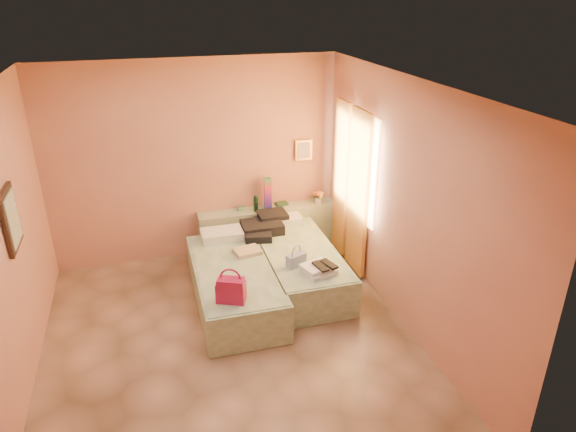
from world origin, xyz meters
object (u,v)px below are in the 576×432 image
at_px(water_bottle, 256,204).
at_px(towel_stack, 319,269).
at_px(headboard_ledge, 268,228).
at_px(bed_left, 234,284).
at_px(green_book, 281,204).
at_px(flower_vase, 319,196).
at_px(blue_handbag, 296,260).
at_px(magenta_handbag, 231,290).
at_px(bed_right, 298,265).

bearing_deg(water_bottle, towel_stack, -77.43).
relative_size(headboard_ledge, towel_stack, 5.86).
xyz_separation_m(bed_left, water_bottle, (0.58, 1.23, 0.52)).
xyz_separation_m(green_book, flower_vase, (0.54, -0.11, 0.10)).
relative_size(blue_handbag, towel_stack, 0.70).
distance_m(bed_left, magenta_handbag, 0.84).
bearing_deg(towel_stack, bed_right, 94.10).
relative_size(water_bottle, blue_handbag, 0.95).
height_order(bed_right, towel_stack, towel_stack).
xyz_separation_m(water_bottle, towel_stack, (0.37, -1.67, -0.22)).
bearing_deg(green_book, flower_vase, -17.35).
height_order(water_bottle, magenta_handbag, water_bottle).
distance_m(blue_handbag, towel_stack, 0.32).
relative_size(flower_vase, towel_stack, 0.66).
bearing_deg(flower_vase, water_bottle, -178.24).
xyz_separation_m(water_bottle, flower_vase, (0.96, 0.03, -0.00)).
bearing_deg(towel_stack, headboard_ledge, 95.95).
height_order(headboard_ledge, bed_right, headboard_ledge).
xyz_separation_m(flower_vase, towel_stack, (-0.59, -1.70, -0.22)).
height_order(bed_right, green_book, green_book).
distance_m(water_bottle, blue_handbag, 1.44).
xyz_separation_m(headboard_ledge, bed_right, (0.13, -1.05, -0.08)).
distance_m(headboard_ledge, water_bottle, 0.49).
bearing_deg(headboard_ledge, bed_left, -120.79).
bearing_deg(bed_right, blue_handbag, -109.92).
xyz_separation_m(bed_right, flower_vase, (0.64, 1.02, 0.52)).
bearing_deg(bed_right, bed_left, -164.57).
bearing_deg(green_book, headboard_ledge, -166.99).
height_order(water_bottle, flower_vase, water_bottle).
bearing_deg(flower_vase, headboard_ledge, 177.91).
bearing_deg(water_bottle, headboard_ledge, 16.78).
bearing_deg(bed_right, flower_vase, 58.40).
height_order(bed_right, flower_vase, flower_vase).
height_order(bed_left, flower_vase, flower_vase).
height_order(bed_right, magenta_handbag, magenta_handbag).
xyz_separation_m(water_bottle, magenta_handbag, (-0.74, -1.95, -0.12)).
distance_m(water_bottle, towel_stack, 1.72).
bearing_deg(towel_stack, magenta_handbag, -165.60).
height_order(flower_vase, blue_handbag, flower_vase).
distance_m(bed_right, magenta_handbag, 1.48).
bearing_deg(water_bottle, flower_vase, 1.76).
distance_m(headboard_ledge, bed_left, 1.50).
distance_m(green_book, blue_handbag, 1.58).
xyz_separation_m(flower_vase, blue_handbag, (-0.80, -1.45, -0.19)).
relative_size(headboard_ledge, blue_handbag, 8.37).
height_order(green_book, magenta_handbag, magenta_handbag).
bearing_deg(water_bottle, blue_handbag, -83.40).
xyz_separation_m(green_book, magenta_handbag, (-1.16, -2.09, -0.02)).
distance_m(headboard_ledge, blue_handbag, 1.50).
bearing_deg(blue_handbag, green_book, 59.41).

